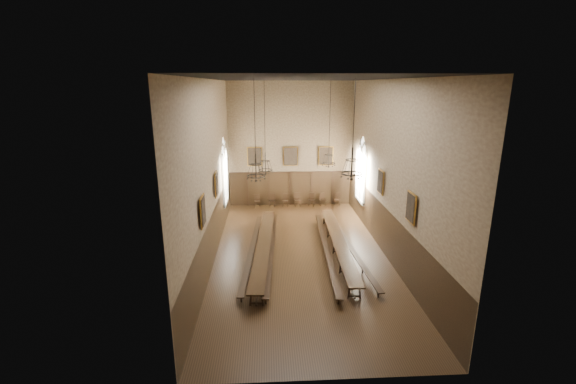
{
  "coord_description": "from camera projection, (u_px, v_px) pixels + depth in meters",
  "views": [
    {
      "loc": [
        -1.69,
        -18.73,
        8.73
      ],
      "look_at": [
        -0.58,
        1.5,
        3.07
      ],
      "focal_mm": 24.0,
      "sensor_mm": 36.0,
      "label": 1
    }
  ],
  "objects": [
    {
      "name": "portrait_left_0",
      "position": [
        216.0,
        184.0,
        20.18
      ],
      "size": [
        0.12,
        1.0,
        1.3
      ],
      "color": "#AE7B29",
      "rests_on": "wall_left"
    },
    {
      "name": "portrait_back_0",
      "position": [
        255.0,
        157.0,
        27.85
      ],
      "size": [
        1.1,
        0.12,
        1.4
      ],
      "color": "#AE7B29",
      "rests_on": "wall_back"
    },
    {
      "name": "chair_4",
      "position": [
        297.0,
        202.0,
        28.62
      ],
      "size": [
        0.47,
        0.47,
        0.98
      ],
      "rotation": [
        0.0,
        0.0,
        0.09
      ],
      "color": "black",
      "rests_on": "floor"
    },
    {
      "name": "wainscot_panelling",
      "position": [
        301.0,
        233.0,
        20.11
      ],
      "size": [
        9.0,
        18.0,
        2.5
      ],
      "primitive_type": null,
      "color": "black",
      "rests_on": "floor"
    },
    {
      "name": "chair_6",
      "position": [
        322.0,
        202.0,
        28.76
      ],
      "size": [
        0.47,
        0.47,
        0.94
      ],
      "rotation": [
        0.0,
        0.0,
        0.15
      ],
      "color": "black",
      "rests_on": "floor"
    },
    {
      "name": "window_left",
      "position": [
        225.0,
        171.0,
        24.59
      ],
      "size": [
        0.2,
        2.2,
        4.6
      ],
      "primitive_type": null,
      "color": "white",
      "rests_on": "wall_left"
    },
    {
      "name": "wall_left",
      "position": [
        210.0,
        173.0,
        19.0
      ],
      "size": [
        0.02,
        18.0,
        9.0
      ],
      "primitive_type": "cube",
      "color": "#867253",
      "rests_on": "ground"
    },
    {
      "name": "chandelier_front_right",
      "position": [
        352.0,
        168.0,
        16.96
      ],
      "size": [
        0.95,
        0.95,
        4.23
      ],
      "color": "black",
      "rests_on": "ceiling"
    },
    {
      "name": "portrait_back_2",
      "position": [
        326.0,
        156.0,
        28.13
      ],
      "size": [
        1.1,
        0.12,
        1.4
      ],
      "color": "#AE7B29",
      "rests_on": "wall_back"
    },
    {
      "name": "wall_back",
      "position": [
        290.0,
        145.0,
        27.9
      ],
      "size": [
        9.0,
        0.02,
        9.0
      ],
      "primitive_type": "cube",
      "color": "#867253",
      "rests_on": "ground"
    },
    {
      "name": "floor",
      "position": [
        300.0,
        255.0,
        20.45
      ],
      "size": [
        9.0,
        18.0,
        0.02
      ],
      "primitive_type": "cube",
      "color": "black",
      "rests_on": "ground"
    },
    {
      "name": "wall_right",
      "position": [
        390.0,
        171.0,
        19.47
      ],
      "size": [
        0.02,
        18.0,
        9.0
      ],
      "primitive_type": "cube",
      "color": "#867253",
      "rests_on": "ground"
    },
    {
      "name": "chandelier_back_left",
      "position": [
        265.0,
        164.0,
        21.58
      ],
      "size": [
        0.8,
        0.8,
        5.06
      ],
      "color": "black",
      "rests_on": "ceiling"
    },
    {
      "name": "table_right",
      "position": [
        338.0,
        247.0,
        20.52
      ],
      "size": [
        1.0,
        10.06,
        0.78
      ],
      "rotation": [
        0.0,
        0.0,
        -0.03
      ],
      "color": "black",
      "rests_on": "floor"
    },
    {
      "name": "bench_right_outer",
      "position": [
        350.0,
        249.0,
        20.46
      ],
      "size": [
        0.89,
        9.48,
        0.43
      ],
      "rotation": [
        0.0,
        0.0,
        0.06
      ],
      "color": "black",
      "rests_on": "floor"
    },
    {
      "name": "portrait_right_0",
      "position": [
        381.0,
        182.0,
        20.64
      ],
      "size": [
        0.12,
        1.0,
        1.3
      ],
      "color": "#AE7B29",
      "rests_on": "wall_right"
    },
    {
      "name": "chair_5",
      "position": [
        311.0,
        202.0,
        28.67
      ],
      "size": [
        0.54,
        0.54,
        0.97
      ],
      "rotation": [
        0.0,
        0.0,
        -0.32
      ],
      "color": "black",
      "rests_on": "floor"
    },
    {
      "name": "window_right",
      "position": [
        361.0,
        169.0,
        25.05
      ],
      "size": [
        0.2,
        2.2,
        4.6
      ],
      "primitive_type": null,
      "color": "white",
      "rests_on": "wall_right"
    },
    {
      "name": "bench_left_outer",
      "position": [
        252.0,
        250.0,
        20.33
      ],
      "size": [
        0.92,
        9.89,
        0.44
      ],
      "rotation": [
        0.0,
        0.0,
        -0.06
      ],
      "color": "black",
      "rests_on": "floor"
    },
    {
      "name": "chair_3",
      "position": [
        285.0,
        203.0,
        28.52
      ],
      "size": [
        0.44,
        0.44,
        0.93
      ],
      "rotation": [
        0.0,
        0.0,
        -0.08
      ],
      "color": "black",
      "rests_on": "floor"
    },
    {
      "name": "portrait_back_1",
      "position": [
        290.0,
        156.0,
        27.99
      ],
      "size": [
        1.1,
        0.12,
        1.4
      ],
      "color": "#AE7B29",
      "rests_on": "wall_back"
    },
    {
      "name": "chair_1",
      "position": [
        257.0,
        203.0,
        28.51
      ],
      "size": [
        0.43,
        0.43,
        0.88
      ],
      "rotation": [
        0.0,
        0.0,
        0.12
      ],
      "color": "black",
      "rests_on": "floor"
    },
    {
      "name": "chandelier_back_right",
      "position": [
        329.0,
        157.0,
        22.0
      ],
      "size": [
        0.76,
        0.76,
        4.76
      ],
      "color": "black",
      "rests_on": "ceiling"
    },
    {
      "name": "wall_front",
      "position": [
        330.0,
        244.0,
        10.57
      ],
      "size": [
        9.0,
        0.02,
        9.0
      ],
      "primitive_type": "cube",
      "color": "#867253",
      "rests_on": "ground"
    },
    {
      "name": "ceiling",
      "position": [
        302.0,
        78.0,
        18.02
      ],
      "size": [
        9.0,
        18.0,
        0.02
      ],
      "primitive_type": "cube",
      "color": "black",
      "rests_on": "ground"
    },
    {
      "name": "chandelier_front_left",
      "position": [
        256.0,
        169.0,
        16.65
      ],
      "size": [
        0.8,
        0.8,
        4.25
      ],
      "color": "black",
      "rests_on": "ceiling"
    },
    {
      "name": "table_left",
      "position": [
        264.0,
        250.0,
        20.05
      ],
      "size": [
        1.33,
        10.16,
        0.79
      ],
      "rotation": [
        0.0,
        0.0,
        -0.06
      ],
      "color": "black",
      "rests_on": "floor"
    },
    {
      "name": "portrait_right_1",
      "position": [
        411.0,
        208.0,
        16.32
      ],
      "size": [
        0.12,
        1.0,
        1.3
      ],
      "color": "#AE7B29",
      "rests_on": "wall_right"
    },
    {
      "name": "bench_left_inner",
      "position": [
        271.0,
        249.0,
        20.42
      ],
      "size": [
        0.95,
        10.43,
        0.47
      ],
      "rotation": [
        0.0,
        0.0,
        -0.06
      ],
      "color": "black",
      "rests_on": "floor"
    },
    {
      "name": "chair_7",
      "position": [
        337.0,
        202.0,
        28.76
      ],
      "size": [
        0.44,
        0.44,
        0.93
      ],
      "rotation": [
        0.0,
        0.0,
        -0.09
      ],
      "color": "black",
      "rests_on": "floor"
    },
    {
      "name": "chair_2",
      "position": [
        272.0,
        203.0,
        28.45
      ],
      "size": [
        0.48,
        0.48,
        0.99
      ],
      "rotation": [
        0.0,
        0.0,
        -0.1
      ],
      "color": "black",
      "rests_on": "floor"
    },
    {
      "name": "portrait_left_1",
      "position": [
        203.0,
        211.0,
        15.86
      ],
      "size": [
        0.12,
        1.0,
        1.3
      ],
      "color": "#AE7B29",
      "rests_on": "wall_left"
    },
    {
      "name": "bench_right_inner",
      "position": [
        326.0,
        250.0,
        20.37
      ],
      "size": [
        0.77,
        10.34,
        0.47
      ],
      "rotation": [
        0.0,
        0.0,
        -0.04
      ],
      "color": "black",
      "rests_on": "floor"
    }
  ]
}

